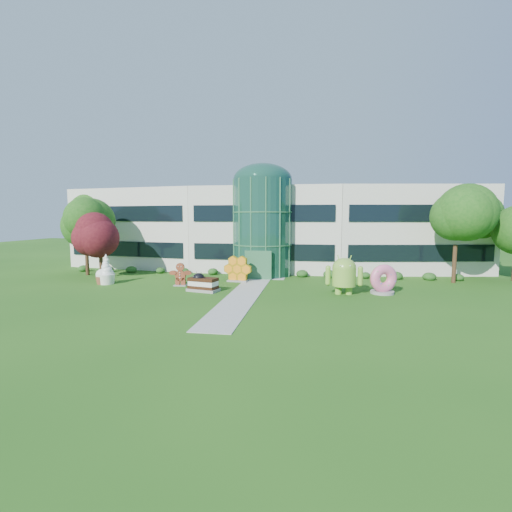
% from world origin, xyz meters
% --- Properties ---
extents(ground, '(140.00, 140.00, 0.00)m').
position_xyz_m(ground, '(0.00, 0.00, 0.00)').
color(ground, '#215114').
rests_on(ground, ground).
extents(building, '(46.00, 15.00, 9.30)m').
position_xyz_m(building, '(0.00, 18.00, 4.65)').
color(building, beige).
rests_on(building, ground).
extents(atrium, '(6.00, 6.00, 9.80)m').
position_xyz_m(atrium, '(0.00, 12.00, 4.90)').
color(atrium, '#194738').
rests_on(atrium, ground).
extents(walkway, '(2.40, 20.00, 0.04)m').
position_xyz_m(walkway, '(0.00, 2.00, 0.02)').
color(walkway, '#9E9E93').
rests_on(walkway, ground).
extents(tree_red, '(4.00, 4.00, 6.00)m').
position_xyz_m(tree_red, '(-15.50, 7.50, 3.00)').
color(tree_red, '#3F0C14').
rests_on(tree_red, ground).
extents(trees_backdrop, '(52.00, 8.00, 8.40)m').
position_xyz_m(trees_backdrop, '(0.00, 13.00, 4.20)').
color(trees_backdrop, '#184C13').
rests_on(trees_backdrop, ground).
extents(android_green, '(2.99, 2.01, 3.37)m').
position_xyz_m(android_green, '(7.65, 3.22, 1.68)').
color(android_green, '#79B038').
rests_on(android_green, ground).
extents(android_black, '(1.82, 1.56, 1.74)m').
position_xyz_m(android_black, '(-3.93, 2.68, 0.87)').
color(android_black, black).
rests_on(android_black, ground).
extents(donut, '(2.51, 1.85, 2.36)m').
position_xyz_m(donut, '(10.68, 3.96, 1.18)').
color(donut, '#D95287').
rests_on(donut, ground).
extents(gingerbread, '(2.26, 0.98, 2.05)m').
position_xyz_m(gingerbread, '(-6.24, 4.68, 1.02)').
color(gingerbread, maroon).
rests_on(gingerbread, ground).
extents(ice_cream_sandwich, '(2.76, 1.85, 1.13)m').
position_xyz_m(ice_cream_sandwich, '(-3.55, 2.63, 0.56)').
color(ice_cream_sandwich, black).
rests_on(ice_cream_sandwich, ground).
extents(honeycomb, '(2.88, 1.30, 2.19)m').
position_xyz_m(honeycomb, '(-1.70, 7.51, 1.10)').
color(honeycomb, orange).
rests_on(honeycomb, ground).
extents(froyo, '(2.06, 2.06, 2.68)m').
position_xyz_m(froyo, '(-13.12, 4.46, 1.34)').
color(froyo, white).
rests_on(froyo, ground).
extents(cupcake, '(1.33, 1.33, 1.39)m').
position_xyz_m(cupcake, '(-13.49, 4.34, 0.69)').
color(cupcake, white).
rests_on(cupcake, ground).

